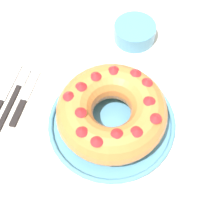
{
  "coord_description": "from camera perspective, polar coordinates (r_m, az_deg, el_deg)",
  "views": [
    {
      "loc": [
        0.09,
        -0.36,
        1.48
      ],
      "look_at": [
        0.0,
        -0.01,
        0.84
      ],
      "focal_mm": 50.0,
      "sensor_mm": 36.0,
      "label": 1
    }
  ],
  "objects": [
    {
      "name": "ground_plane",
      "position": [
        1.53,
        0.07,
        -15.38
      ],
      "size": [
        8.0,
        8.0,
        0.0
      ],
      "primitive_type": "plane",
      "color": "gray"
    },
    {
      "name": "dining_table",
      "position": [
        0.87,
        0.11,
        -4.44
      ],
      "size": [
        1.39,
        1.1,
        0.78
      ],
      "color": "beige",
      "rests_on": "ground_plane"
    },
    {
      "name": "serving_dish",
      "position": [
        0.78,
        0.0,
        -1.94
      ],
      "size": [
        0.32,
        0.32,
        0.02
      ],
      "color": "#518EB2",
      "rests_on": "dining_table"
    },
    {
      "name": "bundt_cake",
      "position": [
        0.73,
        0.0,
        0.04
      ],
      "size": [
        0.26,
        0.26,
        0.1
      ],
      "color": "#C67538",
      "rests_on": "serving_dish"
    },
    {
      "name": "fork",
      "position": [
        0.87,
        -17.31,
        3.08
      ],
      "size": [
        0.02,
        0.2,
        0.01
      ],
      "rotation": [
        0.0,
        0.0,
        -0.01
      ],
      "color": "black",
      "rests_on": "dining_table"
    },
    {
      "name": "serving_knife",
      "position": [
        0.87,
        -19.75,
        1.76
      ],
      "size": [
        0.02,
        0.22,
        0.01
      ],
      "rotation": [
        0.0,
        0.0,
        -0.05
      ],
      "color": "black",
      "rests_on": "dining_table"
    },
    {
      "name": "cake_knife",
      "position": [
        0.85,
        -15.93,
        1.85
      ],
      "size": [
        0.02,
        0.18,
        0.01
      ],
      "rotation": [
        0.0,
        0.0,
        -0.06
      ],
      "color": "black",
      "rests_on": "dining_table"
    },
    {
      "name": "side_bowl",
      "position": [
        0.94,
        4.18,
        14.36
      ],
      "size": [
        0.12,
        0.12,
        0.05
      ],
      "primitive_type": "cylinder",
      "color": "#518EB2",
      "rests_on": "dining_table"
    }
  ]
}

